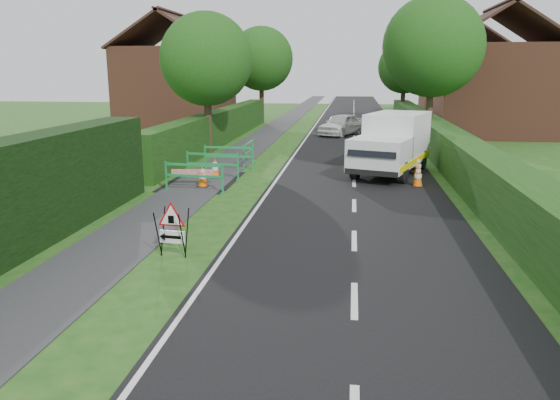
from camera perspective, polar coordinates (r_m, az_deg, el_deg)
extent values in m
plane|color=#1C4B15|center=(9.27, -8.22, -12.08)|extent=(120.00, 120.00, 0.00)
cube|color=black|center=(43.22, 7.73, 8.00)|extent=(6.00, 90.00, 0.02)
cube|color=#2D2D30|center=(43.55, 0.41, 8.16)|extent=(2.00, 90.00, 0.02)
cube|color=#14380F|center=(31.18, -6.25, 5.99)|extent=(1.00, 24.00, 1.80)
cube|color=#14380F|center=(24.71, 17.07, 3.55)|extent=(1.20, 50.00, 1.50)
cube|color=brown|center=(40.02, -10.71, 11.41)|extent=(7.00, 7.00, 5.50)
cube|color=#331E19|center=(40.66, -13.40, 16.74)|extent=(4.00, 7.40, 2.58)
cube|color=#331E19|center=(39.58, -8.44, 17.05)|extent=(4.00, 7.40, 2.58)
cube|color=#331E19|center=(40.17, -11.03, 18.46)|extent=(0.25, 7.40, 0.18)
cube|color=brown|center=(37.08, 21.35, 10.60)|extent=(7.00, 7.00, 5.50)
cube|color=#331E19|center=(36.79, 19.12, 16.77)|extent=(4.00, 7.40, 2.58)
cube|color=#331E19|center=(37.60, 24.56, 16.23)|extent=(4.00, 7.40, 2.58)
cube|color=#331E19|center=(37.25, 22.03, 18.19)|extent=(0.25, 7.40, 0.18)
cube|color=brown|center=(50.97, 18.78, 11.32)|extent=(7.00, 7.00, 5.50)
cube|color=#331E19|center=(50.73, 17.10, 15.78)|extent=(4.00, 7.40, 2.58)
cube|color=#331E19|center=(51.39, 21.10, 15.45)|extent=(4.00, 7.40, 2.58)
cube|color=#331E19|center=(51.09, 19.21, 16.84)|extent=(0.25, 7.40, 0.18)
cylinder|color=#2D2116|center=(27.09, -7.50, 7.64)|extent=(0.36, 0.36, 2.62)
sphere|color=#174913|center=(26.96, -7.71, 14.39)|extent=(4.40, 4.40, 4.40)
cylinder|color=#2D2116|center=(30.41, 15.27, 8.24)|extent=(0.36, 0.36, 2.97)
sphere|color=#174913|center=(30.33, 15.71, 15.20)|extent=(5.20, 5.20, 5.20)
cylinder|color=#2D2116|center=(42.69, -1.92, 9.92)|extent=(0.36, 0.36, 2.80)
sphere|color=#174913|center=(42.62, -1.96, 14.54)|extent=(4.80, 4.80, 4.80)
cylinder|color=#2D2116|center=(46.30, 12.68, 9.66)|extent=(0.36, 0.36, 2.45)
sphere|color=#174913|center=(46.22, 12.87, 13.39)|extent=(4.20, 4.20, 4.20)
cylinder|color=black|center=(12.01, -12.66, -3.52)|extent=(0.06, 0.32, 1.04)
cylinder|color=black|center=(12.24, -12.13, -3.18)|extent=(0.06, 0.32, 1.04)
cylinder|color=black|center=(11.78, -10.19, -3.74)|extent=(0.06, 0.32, 1.04)
cylinder|color=black|center=(12.01, -9.70, -3.39)|extent=(0.06, 0.32, 1.04)
cube|color=white|center=(12.01, -11.20, -3.80)|extent=(0.58, 0.08, 0.28)
cube|color=black|center=(12.00, -11.23, -3.82)|extent=(0.41, 0.05, 0.07)
cone|color=black|center=(12.09, -12.20, -3.73)|extent=(0.15, 0.18, 0.17)
cube|color=black|center=(11.89, -11.32, -2.01)|extent=(0.13, 0.02, 0.17)
cube|color=silver|center=(22.51, 12.15, 6.46)|extent=(2.90, 3.66, 1.91)
cube|color=silver|center=(20.25, 10.39, 4.74)|extent=(2.54, 2.59, 1.17)
cube|color=black|center=(19.27, 9.60, 5.20)|extent=(1.72, 0.77, 0.54)
cube|color=#FFF00D|center=(22.00, 8.93, 4.45)|extent=(1.59, 4.64, 0.24)
cube|color=#FFF00D|center=(21.50, 14.02, 4.01)|extent=(1.59, 4.64, 0.24)
cube|color=black|center=(19.40, 9.52, 2.83)|extent=(1.87, 0.74, 0.20)
cylinder|color=black|center=(20.55, 7.89, 3.25)|extent=(0.48, 0.83, 0.79)
cylinder|color=black|center=(20.07, 12.72, 2.81)|extent=(0.48, 0.83, 0.79)
cylinder|color=black|center=(23.56, 10.38, 4.45)|extent=(0.48, 0.83, 0.79)
cylinder|color=black|center=(23.14, 14.62, 4.07)|extent=(0.48, 0.83, 0.79)
cube|color=black|center=(19.70, 14.17, 1.42)|extent=(0.38, 0.38, 0.04)
cone|color=#FF6708|center=(19.62, 14.24, 2.54)|extent=(0.32, 0.32, 0.75)
cylinder|color=white|center=(19.63, 14.23, 2.44)|extent=(0.25, 0.25, 0.14)
cylinder|color=white|center=(19.60, 14.26, 2.97)|extent=(0.17, 0.17, 0.10)
cube|color=black|center=(21.85, 14.17, 2.57)|extent=(0.38, 0.38, 0.04)
cone|color=#FF6708|center=(21.78, 14.23, 3.59)|extent=(0.32, 0.32, 0.75)
cylinder|color=white|center=(21.79, 14.22, 3.49)|extent=(0.25, 0.25, 0.14)
cylinder|color=white|center=(21.76, 14.25, 3.98)|extent=(0.17, 0.17, 0.10)
cube|color=black|center=(24.01, 13.76, 3.53)|extent=(0.38, 0.38, 0.04)
cone|color=#FF6708|center=(23.94, 13.81, 4.47)|extent=(0.32, 0.32, 0.75)
cylinder|color=white|center=(23.95, 13.81, 4.38)|extent=(0.25, 0.25, 0.14)
cylinder|color=white|center=(23.92, 13.83, 4.82)|extent=(0.17, 0.17, 0.10)
cube|color=black|center=(19.25, -8.06, 1.42)|extent=(0.38, 0.38, 0.04)
cone|color=#FF6708|center=(19.17, -8.10, 2.58)|extent=(0.32, 0.32, 0.75)
cylinder|color=white|center=(19.18, -8.10, 2.47)|extent=(0.25, 0.25, 0.14)
cylinder|color=white|center=(19.15, -8.12, 3.02)|extent=(0.17, 0.17, 0.10)
cube|color=black|center=(20.77, -6.79, 2.33)|extent=(0.38, 0.38, 0.04)
cone|color=#FF6708|center=(20.69, -6.82, 3.41)|extent=(0.32, 0.32, 0.75)
cylinder|color=white|center=(20.70, -6.81, 3.30)|extent=(0.25, 0.25, 0.14)
cylinder|color=white|center=(20.67, -6.83, 3.82)|extent=(0.17, 0.17, 0.10)
cube|color=#198B41|center=(18.77, -11.81, 2.46)|extent=(0.05, 0.05, 1.00)
cube|color=#198B41|center=(18.03, -6.03, 2.22)|extent=(0.05, 0.05, 1.00)
cube|color=#198B41|center=(18.30, -9.02, 3.64)|extent=(2.00, 0.25, 0.08)
cube|color=#198B41|center=(18.37, -8.98, 2.50)|extent=(2.00, 0.25, 0.08)
cube|color=#198B41|center=(18.87, -11.74, 1.03)|extent=(0.09, 0.35, 0.04)
cube|color=#198B41|center=(18.12, -5.99, 0.73)|extent=(0.09, 0.35, 0.04)
cube|color=#198B41|center=(20.99, -9.63, 3.69)|extent=(0.05, 0.05, 1.00)
cube|color=#198B41|center=(20.30, -4.41, 3.51)|extent=(0.05, 0.05, 1.00)
cube|color=#198B41|center=(20.56, -7.10, 4.76)|extent=(1.99, 0.26, 0.08)
cube|color=#198B41|center=(20.62, -7.07, 3.74)|extent=(1.99, 0.26, 0.08)
cube|color=#198B41|center=(21.08, -9.58, 2.40)|extent=(0.10, 0.35, 0.04)
cube|color=#198B41|center=(20.39, -4.39, 2.18)|extent=(0.10, 0.35, 0.04)
cube|color=#198B41|center=(22.66, -7.82, 4.46)|extent=(0.05, 0.05, 1.00)
cube|color=#198B41|center=(22.16, -2.86, 4.37)|extent=(0.05, 0.05, 1.00)
cube|color=#198B41|center=(22.33, -5.39, 5.48)|extent=(2.00, 0.11, 0.08)
cube|color=#198B41|center=(22.38, -5.37, 4.54)|extent=(2.00, 0.11, 0.08)
cube|color=#198B41|center=(22.74, -7.78, 3.26)|extent=(0.07, 0.35, 0.04)
cube|color=#198B41|center=(22.24, -2.84, 3.15)|extent=(0.07, 0.35, 0.04)
cube|color=#198B41|center=(22.57, -3.82, 4.52)|extent=(0.05, 0.05, 1.00)
cube|color=#198B41|center=(24.50, -2.83, 5.23)|extent=(0.05, 0.05, 1.00)
cube|color=#198B41|center=(23.48, -3.32, 5.90)|extent=(0.08, 2.00, 0.08)
cube|color=#198B41|center=(23.53, -3.30, 5.01)|extent=(0.08, 2.00, 0.08)
cube|color=#198B41|center=(22.65, -3.80, 3.32)|extent=(0.35, 0.07, 0.04)
cube|color=#198B41|center=(24.58, -2.81, 4.12)|extent=(0.35, 0.07, 0.04)
cube|color=red|center=(19.59, -9.08, 1.54)|extent=(1.50, 0.19, 0.25)
imported|color=white|center=(34.71, 6.38, 7.85)|extent=(3.08, 4.26, 1.35)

